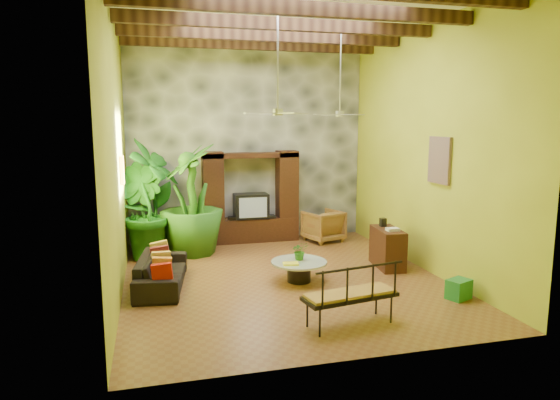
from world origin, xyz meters
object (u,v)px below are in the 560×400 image
object	(u,v)px
wicker_armchair	(323,226)
green_bin	(459,289)
tall_plant_b	(142,211)
sofa	(161,272)
ceiling_fan_back	(340,104)
tall_plant_c	(191,199)
coffee_table	(299,268)
side_console	(387,248)
tall_plant_a	(154,197)
iron_bench	(352,292)
entertainment_center	(251,204)
ceiling_fan_front	(278,101)

from	to	relation	value
wicker_armchair	green_bin	xyz separation A→B (m)	(0.86, -4.56, -0.22)
wicker_armchair	tall_plant_b	bearing A→B (deg)	-11.87
sofa	ceiling_fan_back	bearing A→B (deg)	-65.69
wicker_armchair	tall_plant_b	world-z (taller)	tall_plant_b
wicker_armchair	green_bin	size ratio (longest dim) A/B	2.22
tall_plant_c	coffee_table	world-z (taller)	tall_plant_c
green_bin	ceiling_fan_back	bearing A→B (deg)	108.84
side_console	tall_plant_b	bearing A→B (deg)	164.29
tall_plant_a	iron_bench	bearing A→B (deg)	-61.31
tall_plant_a	wicker_armchair	bearing A→B (deg)	2.09
entertainment_center	ceiling_fan_front	bearing A→B (deg)	-93.24
entertainment_center	tall_plant_c	bearing A→B (deg)	-151.18
iron_bench	green_bin	xyz separation A→B (m)	(2.26, 0.64, -0.37)
sofa	green_bin	distance (m)	5.33
ceiling_fan_front	tall_plant_a	world-z (taller)	ceiling_fan_front
wicker_armchair	iron_bench	world-z (taller)	iron_bench
tall_plant_b	iron_bench	bearing A→B (deg)	-57.16
ceiling_fan_back	green_bin	xyz separation A→B (m)	(1.05, -3.08, -3.23)
tall_plant_a	side_console	xyz separation A→B (m)	(4.69, -2.36, -0.92)
ceiling_fan_back	side_console	distance (m)	3.24
ceiling_fan_back	wicker_armchair	distance (m)	3.36
ceiling_fan_back	tall_plant_c	distance (m)	3.95
tall_plant_a	sofa	bearing A→B (deg)	-88.49
entertainment_center	tall_plant_a	bearing A→B (deg)	-165.75
tall_plant_c	side_console	world-z (taller)	tall_plant_c
ceiling_fan_back	sofa	world-z (taller)	ceiling_fan_back
tall_plant_a	tall_plant_b	world-z (taller)	tall_plant_a
entertainment_center	side_console	xyz separation A→B (m)	(2.32, -2.96, -0.55)
tall_plant_b	coffee_table	world-z (taller)	tall_plant_b
wicker_armchair	side_console	xyz separation A→B (m)	(0.54, -2.51, 0.01)
ceiling_fan_back	tall_plant_b	size ratio (longest dim) A/B	0.87
entertainment_center	ceiling_fan_back	size ratio (longest dim) A/B	1.29
tall_plant_c	side_console	size ratio (longest dim) A/B	2.48
entertainment_center	green_bin	bearing A→B (deg)	-62.14
ceiling_fan_front	wicker_armchair	bearing A→B (deg)	57.22
green_bin	coffee_table	bearing A→B (deg)	146.22
wicker_armchair	tall_plant_b	distance (m)	4.50
coffee_table	ceiling_fan_front	bearing A→B (deg)	-164.12
wicker_armchair	coffee_table	xyz separation A→B (m)	(-1.54, -2.96, -0.14)
wicker_armchair	tall_plant_b	xyz separation A→B (m)	(-4.43, -0.51, 0.67)
ceiling_fan_front	sofa	size ratio (longest dim) A/B	0.93
wicker_armchair	iron_bench	size ratio (longest dim) A/B	0.58
entertainment_center	tall_plant_a	size ratio (longest dim) A/B	0.90
tall_plant_a	iron_bench	world-z (taller)	tall_plant_a
sofa	tall_plant_b	xyz separation A→B (m)	(-0.33, 2.11, 0.77)
sofa	coffee_table	distance (m)	2.58
entertainment_center	tall_plant_a	world-z (taller)	tall_plant_a
sofa	tall_plant_c	bearing A→B (deg)	-10.66
ceiling_fan_front	tall_plant_b	world-z (taller)	ceiling_fan_front
wicker_armchair	side_console	bearing A→B (deg)	83.60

